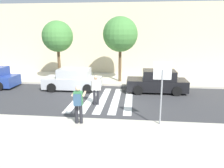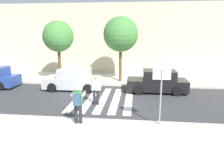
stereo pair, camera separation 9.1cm
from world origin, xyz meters
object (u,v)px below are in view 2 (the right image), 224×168
(parked_car_black, at_px, (157,82))
(photographer_with_backpack, at_px, (78,101))
(street_tree_west, at_px, (58,37))
(street_tree_center, at_px, (121,34))
(pedestrian_crossing, at_px, (96,88))
(parked_car_silver, at_px, (73,80))
(stop_sign, at_px, (162,79))

(parked_car_black, bearing_deg, photographer_with_backpack, -122.98)
(street_tree_west, relative_size, street_tree_center, 0.94)
(parked_car_black, bearing_deg, street_tree_center, 137.97)
(photographer_with_backpack, distance_m, pedestrian_crossing, 3.03)
(photographer_with_backpack, relative_size, parked_car_silver, 0.42)
(photographer_with_backpack, distance_m, street_tree_west, 9.62)
(street_tree_west, bearing_deg, photographer_with_backpack, -65.69)
(parked_car_silver, bearing_deg, street_tree_west, 128.24)
(pedestrian_crossing, height_order, parked_car_silver, pedestrian_crossing)
(stop_sign, xyz_separation_m, street_tree_center, (-2.39, 8.34, 1.73))
(pedestrian_crossing, xyz_separation_m, parked_car_black, (3.76, 3.14, -0.25))
(street_tree_center, bearing_deg, photographer_with_backpack, -97.94)
(parked_car_silver, bearing_deg, photographer_with_backpack, -71.93)
(photographer_with_backpack, bearing_deg, parked_car_black, 57.02)
(stop_sign, height_order, photographer_with_backpack, stop_sign)
(parked_car_silver, height_order, parked_car_black, same)
(stop_sign, distance_m, parked_car_silver, 8.21)
(pedestrian_crossing, distance_m, parked_car_silver, 3.87)
(photographer_with_backpack, distance_m, parked_car_black, 7.35)
(photographer_with_backpack, xyz_separation_m, parked_car_black, (3.99, 6.15, -0.44))
(photographer_with_backpack, height_order, street_tree_center, street_tree_center)
(stop_sign, bearing_deg, street_tree_center, 105.97)
(stop_sign, xyz_separation_m, parked_car_black, (0.40, 5.83, -1.45))
(street_tree_center, bearing_deg, street_tree_west, -177.58)
(pedestrian_crossing, bearing_deg, stop_sign, -38.71)
(stop_sign, relative_size, street_tree_center, 0.54)
(street_tree_west, height_order, street_tree_center, street_tree_center)
(stop_sign, distance_m, street_tree_center, 8.84)
(stop_sign, relative_size, street_tree_west, 0.57)
(parked_car_silver, relative_size, street_tree_center, 0.80)
(parked_car_black, bearing_deg, street_tree_west, 163.61)
(stop_sign, height_order, parked_car_black, stop_sign)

